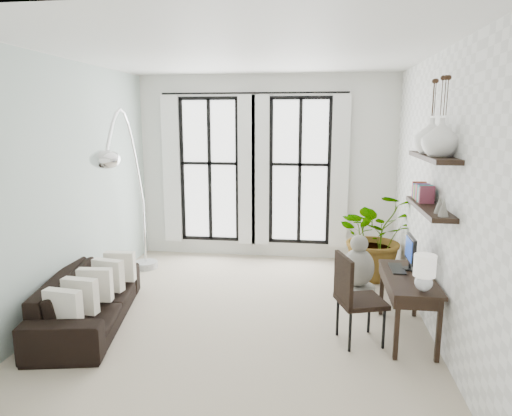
% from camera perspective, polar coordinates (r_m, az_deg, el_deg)
% --- Properties ---
extents(floor, '(5.00, 5.00, 0.00)m').
position_cam_1_polar(floor, '(6.04, -1.58, -12.82)').
color(floor, '#B4A58F').
rests_on(floor, ground).
extents(ceiling, '(5.00, 5.00, 0.00)m').
position_cam_1_polar(ceiling, '(5.58, -1.77, 18.82)').
color(ceiling, white).
rests_on(ceiling, wall_back).
extents(wall_left, '(0.00, 5.00, 5.00)m').
position_cam_1_polar(wall_left, '(6.35, -22.15, 2.59)').
color(wall_left, '#B1C5BD').
rests_on(wall_left, floor).
extents(wall_right, '(0.00, 5.00, 5.00)m').
position_cam_1_polar(wall_right, '(5.68, 21.35, 1.73)').
color(wall_right, white).
rests_on(wall_right, floor).
extents(wall_back, '(4.50, 0.00, 4.50)m').
position_cam_1_polar(wall_back, '(8.05, 1.22, 5.01)').
color(wall_back, white).
rests_on(wall_back, floor).
extents(windows, '(3.26, 0.13, 2.65)m').
position_cam_1_polar(windows, '(8.01, -0.26, 4.70)').
color(windows, white).
rests_on(windows, wall_back).
extents(wall_shelves, '(0.25, 1.30, 0.60)m').
position_cam_1_polar(wall_shelves, '(5.27, 20.91, 2.49)').
color(wall_shelves, black).
rests_on(wall_shelves, wall_right).
extents(sofa, '(1.21, 2.23, 0.62)m').
position_cam_1_polar(sofa, '(5.96, -20.22, -10.66)').
color(sofa, black).
rests_on(sofa, floor).
extents(throw_pillows, '(0.40, 1.52, 0.40)m').
position_cam_1_polar(throw_pillows, '(5.85, -19.46, -9.02)').
color(throw_pillows, silver).
rests_on(throw_pillows, sofa).
extents(plant, '(1.47, 1.35, 1.38)m').
position_cam_1_polar(plant, '(7.28, 14.79, -3.29)').
color(plant, '#2D7228').
rests_on(plant, floor).
extents(desk, '(0.51, 1.22, 1.11)m').
position_cam_1_polar(desk, '(5.39, 18.67, -8.62)').
color(desk, black).
rests_on(desk, floor).
extents(desk_chair, '(0.60, 0.60, 1.01)m').
position_cam_1_polar(desk_chair, '(5.17, 12.07, -10.40)').
color(desk_chair, black).
rests_on(desk_chair, floor).
extents(arc_lamp, '(0.77, 2.43, 2.59)m').
position_cam_1_polar(arc_lamp, '(6.50, -16.02, 6.81)').
color(arc_lamp, silver).
rests_on(arc_lamp, floor).
extents(buddha, '(0.49, 0.49, 0.88)m').
position_cam_1_polar(buddha, '(6.57, 12.64, -7.63)').
color(buddha, gray).
rests_on(buddha, floor).
extents(vase_a, '(0.37, 0.37, 0.38)m').
position_cam_1_polar(vase_a, '(4.94, 22.09, 8.18)').
color(vase_a, white).
rests_on(vase_a, shelf_upper).
extents(vase_b, '(0.37, 0.37, 0.38)m').
position_cam_1_polar(vase_b, '(5.33, 21.04, 8.40)').
color(vase_b, white).
rests_on(vase_b, shelf_upper).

